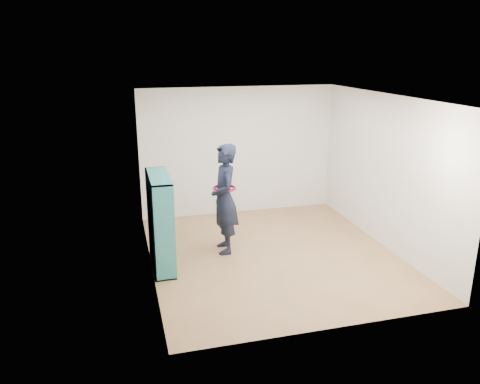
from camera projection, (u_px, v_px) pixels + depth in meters
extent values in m
plane|color=olive|center=(273.00, 254.00, 7.84)|extent=(4.50, 4.50, 0.00)
plane|color=white|center=(276.00, 97.00, 7.08)|extent=(4.50, 4.50, 0.00)
cube|color=silver|center=(147.00, 189.00, 6.97)|extent=(0.02, 4.50, 2.60)
cube|color=silver|center=(386.00, 172.00, 7.96)|extent=(0.02, 4.50, 2.60)
cube|color=silver|center=(239.00, 151.00, 9.54)|extent=(4.00, 0.02, 2.60)
cube|color=silver|center=(338.00, 230.00, 5.38)|extent=(4.00, 0.02, 2.60)
cube|color=teal|center=(164.00, 234.00, 6.74)|extent=(0.32, 0.02, 1.48)
cube|color=teal|center=(157.00, 210.00, 7.75)|extent=(0.32, 0.02, 1.48)
cube|color=teal|center=(163.00, 264.00, 7.46)|extent=(0.32, 1.11, 0.02)
cube|color=teal|center=(158.00, 176.00, 7.03)|extent=(0.32, 1.11, 0.02)
cube|color=teal|center=(151.00, 222.00, 7.21)|extent=(0.02, 1.11, 1.48)
cube|color=teal|center=(162.00, 226.00, 7.08)|extent=(0.30, 0.02, 1.43)
cube|color=teal|center=(159.00, 218.00, 7.41)|extent=(0.30, 0.02, 1.43)
cube|color=teal|center=(162.00, 243.00, 7.35)|extent=(0.30, 1.06, 0.02)
cube|color=teal|center=(160.00, 222.00, 7.25)|extent=(0.30, 1.06, 0.02)
cube|color=teal|center=(159.00, 200.00, 7.14)|extent=(0.30, 1.06, 0.02)
cube|color=beige|center=(166.00, 271.00, 7.11)|extent=(0.20, 0.13, 0.08)
cube|color=black|center=(166.00, 245.00, 6.94)|extent=(0.17, 0.15, 0.25)
cube|color=maroon|center=(165.00, 223.00, 6.84)|extent=(0.17, 0.15, 0.23)
cube|color=silver|center=(163.00, 204.00, 6.80)|extent=(0.20, 0.13, 0.08)
cube|color=navy|center=(164.00, 257.00, 7.37)|extent=(0.17, 0.15, 0.24)
cube|color=brown|center=(163.00, 238.00, 7.28)|extent=(0.17, 0.15, 0.19)
cube|color=#BFB28C|center=(161.00, 219.00, 7.23)|extent=(0.20, 0.13, 0.08)
cube|color=#26594C|center=(161.00, 191.00, 7.05)|extent=(0.17, 0.15, 0.28)
cube|color=beige|center=(162.00, 250.00, 7.71)|extent=(0.17, 0.15, 0.20)
cube|color=black|center=(160.00, 233.00, 7.67)|extent=(0.20, 0.13, 0.05)
cube|color=maroon|center=(160.00, 208.00, 7.49)|extent=(0.17, 0.15, 0.23)
cube|color=silver|center=(159.00, 186.00, 7.39)|extent=(0.17, 0.15, 0.23)
imported|color=black|center=(225.00, 199.00, 7.73)|extent=(0.48, 0.70, 1.85)
torus|color=maroon|center=(224.00, 188.00, 7.68)|extent=(0.40, 0.40, 0.04)
cube|color=silver|center=(216.00, 191.00, 7.75)|extent=(0.01, 0.10, 0.13)
cube|color=black|center=(216.00, 191.00, 7.75)|extent=(0.01, 0.10, 0.12)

